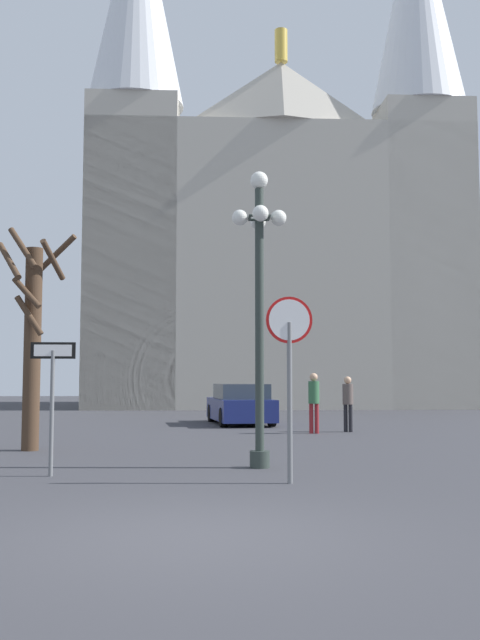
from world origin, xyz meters
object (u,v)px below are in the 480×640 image
at_px(parked_car_near_navy, 240,405).
at_px(stop_sign, 289,353).
at_px(one_way_arrow_sign, 52,387).
at_px(street_lamp, 259,289).
at_px(cathedral, 274,239).
at_px(pedestrian_standing, 314,397).
at_px(pedestrian_walking, 348,398).
at_px(bare_tree, 32,335).

bearing_deg(parked_car_near_navy, stop_sign, -88.96).
xyz_separation_m(one_way_arrow_sign, parked_car_near_navy, (3.56, 13.44, -0.78)).
xyz_separation_m(one_way_arrow_sign, street_lamp, (3.48, 1.01, 1.77)).
distance_m(cathedral, one_way_arrow_sign, 31.87).
bearing_deg(cathedral, one_way_arrow_sign, -101.56).
relative_size(one_way_arrow_sign, pedestrian_standing, 1.25).
height_order(one_way_arrow_sign, pedestrian_standing, one_way_arrow_sign).
bearing_deg(stop_sign, street_lamp, 99.92).
bearing_deg(cathedral, pedestrian_standing, -91.61).
bearing_deg(one_way_arrow_sign, cathedral, 78.44).
height_order(one_way_arrow_sign, pedestrian_walking, one_way_arrow_sign).
bearing_deg(one_way_arrow_sign, stop_sign, -13.83).
height_order(cathedral, stop_sign, cathedral).
height_order(one_way_arrow_sign, bare_tree, bare_tree).
bearing_deg(cathedral, street_lamp, -95.25).
height_order(street_lamp, pedestrian_walking, street_lamp).
bearing_deg(bare_tree, stop_sign, -44.69).
height_order(one_way_arrow_sign, street_lamp, street_lamp).
relative_size(stop_sign, parked_car_near_navy, 0.61).
bearing_deg(pedestrian_standing, stop_sign, -99.91).
relative_size(stop_sign, bare_tree, 0.57).
relative_size(one_way_arrow_sign, street_lamp, 0.41).
bearing_deg(pedestrian_standing, one_way_arrow_sign, -121.66).
bearing_deg(stop_sign, one_way_arrow_sign, 166.17).
bearing_deg(bare_tree, cathedral, 73.66).
distance_m(cathedral, parked_car_near_navy, 19.22).
xyz_separation_m(cathedral, pedestrian_standing, (-0.59, -21.08, -8.81)).
relative_size(street_lamp, bare_tree, 1.08).
height_order(cathedral, pedestrian_walking, cathedral).
height_order(parked_car_near_navy, pedestrian_standing, pedestrian_standing).
distance_m(cathedral, pedestrian_walking, 22.34).
xyz_separation_m(stop_sign, one_way_arrow_sign, (-3.82, 0.94, -0.53)).
height_order(one_way_arrow_sign, parked_car_near_navy, one_way_arrow_sign).
relative_size(cathedral, stop_sign, 10.77).
height_order(bare_tree, parked_car_near_navy, bare_tree).
xyz_separation_m(one_way_arrow_sign, pedestrian_standing, (5.57, 9.03, -0.38)).
relative_size(cathedral, street_lamp, 5.69).
relative_size(street_lamp, pedestrian_walking, 3.26).
relative_size(parked_car_near_navy, pedestrian_standing, 2.66).
bearing_deg(street_lamp, cathedral, 84.75).
xyz_separation_m(bare_tree, pedestrian_standing, (6.99, 4.78, -1.49)).
xyz_separation_m(parked_car_near_navy, pedestrian_standing, (2.00, -4.41, 0.40)).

